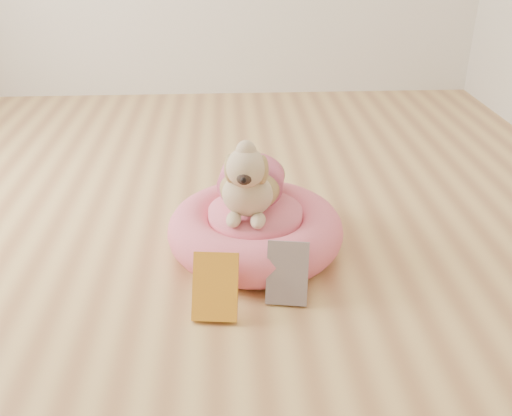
{
  "coord_description": "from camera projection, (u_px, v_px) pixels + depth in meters",
  "views": [
    {
      "loc": [
        0.19,
        -1.92,
        1.2
      ],
      "look_at": [
        0.29,
        -0.01,
        0.21
      ],
      "focal_mm": 40.0,
      "sensor_mm": 36.0,
      "label": 1
    }
  ],
  "objects": [
    {
      "name": "floor",
      "position": [
        182.0,
        256.0,
        2.24
      ],
      "size": [
        4.5,
        4.5,
        0.0
      ],
      "primitive_type": "plane",
      "color": "#AE7848",
      "rests_on": "ground"
    },
    {
      "name": "book_yellow",
      "position": [
        215.0,
        286.0,
        1.88
      ],
      "size": [
        0.16,
        0.16,
        0.21
      ],
      "primitive_type": "cube",
      "rotation": [
        -0.55,
        0.0,
        -0.11
      ],
      "color": "yellow",
      "rests_on": "floor"
    },
    {
      "name": "pet_bed",
      "position": [
        255.0,
        230.0,
        2.25
      ],
      "size": [
        0.69,
        0.69,
        0.18
      ],
      "color": "#DA5570",
      "rests_on": "floor"
    },
    {
      "name": "book_white",
      "position": [
        287.0,
        273.0,
        1.95
      ],
      "size": [
        0.16,
        0.13,
        0.21
      ],
      "primitive_type": "cube",
      "rotation": [
        -0.42,
        0.0,
        -0.16
      ],
      "color": "silver",
      "rests_on": "floor"
    },
    {
      "name": "dog",
      "position": [
        250.0,
        169.0,
        2.15
      ],
      "size": [
        0.37,
        0.49,
        0.33
      ],
      "primitive_type": null,
      "rotation": [
        0.0,
        0.0,
        -0.15
      ],
      "color": "olive",
      "rests_on": "pet_bed"
    }
  ]
}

